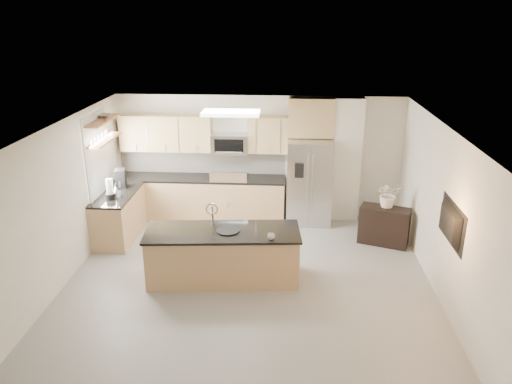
# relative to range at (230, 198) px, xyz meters

# --- Properties ---
(floor) EXTENTS (6.50, 6.50, 0.00)m
(floor) POSITION_rel_range_xyz_m (0.60, -2.92, -0.47)
(floor) COLOR #999791
(floor) RESTS_ON ground
(ceiling) EXTENTS (6.00, 6.50, 0.02)m
(ceiling) POSITION_rel_range_xyz_m (0.60, -2.92, 2.13)
(ceiling) COLOR silver
(ceiling) RESTS_ON wall_back
(wall_back) EXTENTS (6.00, 0.02, 2.60)m
(wall_back) POSITION_rel_range_xyz_m (0.60, 0.33, 0.83)
(wall_back) COLOR beige
(wall_back) RESTS_ON floor
(wall_front) EXTENTS (6.00, 0.02, 2.60)m
(wall_front) POSITION_rel_range_xyz_m (0.60, -6.17, 0.83)
(wall_front) COLOR beige
(wall_front) RESTS_ON floor
(wall_left) EXTENTS (0.02, 6.50, 2.60)m
(wall_left) POSITION_rel_range_xyz_m (-2.40, -2.92, 0.83)
(wall_left) COLOR beige
(wall_left) RESTS_ON floor
(wall_right) EXTENTS (0.02, 6.50, 2.60)m
(wall_right) POSITION_rel_range_xyz_m (3.60, -2.92, 0.83)
(wall_right) COLOR beige
(wall_right) RESTS_ON floor
(back_counter) EXTENTS (3.55, 0.66, 1.44)m
(back_counter) POSITION_rel_range_xyz_m (-0.63, 0.01, -0.00)
(back_counter) COLOR tan
(back_counter) RESTS_ON floor
(left_counter) EXTENTS (0.66, 1.50, 0.92)m
(left_counter) POSITION_rel_range_xyz_m (-2.07, -1.07, -0.01)
(left_counter) COLOR tan
(left_counter) RESTS_ON floor
(range) EXTENTS (0.76, 0.64, 1.14)m
(range) POSITION_rel_range_xyz_m (0.00, 0.00, 0.00)
(range) COLOR black
(range) RESTS_ON floor
(upper_cabinets) EXTENTS (3.50, 0.33, 0.75)m
(upper_cabinets) POSITION_rel_range_xyz_m (-0.70, 0.16, 1.35)
(upper_cabinets) COLOR tan
(upper_cabinets) RESTS_ON wall_back
(microwave) EXTENTS (0.76, 0.40, 0.40)m
(microwave) POSITION_rel_range_xyz_m (0.00, 0.12, 1.16)
(microwave) COLOR #B1B1B4
(microwave) RESTS_ON upper_cabinets
(refrigerator) EXTENTS (0.92, 0.78, 1.78)m
(refrigerator) POSITION_rel_range_xyz_m (1.66, -0.05, 0.42)
(refrigerator) COLOR #B1B1B4
(refrigerator) RESTS_ON floor
(partition_column) EXTENTS (0.60, 0.30, 2.60)m
(partition_column) POSITION_rel_range_xyz_m (2.42, 0.18, 0.83)
(partition_column) COLOR white
(partition_column) RESTS_ON floor
(window) EXTENTS (0.04, 1.15, 1.65)m
(window) POSITION_rel_range_xyz_m (-2.38, -1.07, 1.18)
(window) COLOR white
(window) RESTS_ON wall_left
(shelf_lower) EXTENTS (0.30, 1.20, 0.04)m
(shelf_lower) POSITION_rel_range_xyz_m (-2.25, -0.97, 1.48)
(shelf_lower) COLOR brown
(shelf_lower) RESTS_ON wall_left
(shelf_upper) EXTENTS (0.30, 1.20, 0.04)m
(shelf_upper) POSITION_rel_range_xyz_m (-2.25, -0.97, 1.85)
(shelf_upper) COLOR brown
(shelf_upper) RESTS_ON wall_left
(ceiling_fixture) EXTENTS (1.00, 0.50, 0.06)m
(ceiling_fixture) POSITION_rel_range_xyz_m (0.20, -1.32, 2.09)
(ceiling_fixture) COLOR white
(ceiling_fixture) RESTS_ON ceiling
(island) EXTENTS (2.58, 1.11, 1.29)m
(island) POSITION_rel_range_xyz_m (0.17, -2.55, -0.03)
(island) COLOR tan
(island) RESTS_ON floor
(credenza) EXTENTS (1.00, 0.68, 0.74)m
(credenza) POSITION_rel_range_xyz_m (3.07, -1.04, -0.10)
(credenza) COLOR black
(credenza) RESTS_ON floor
(cup) EXTENTS (0.14, 0.14, 0.09)m
(cup) POSITION_rel_range_xyz_m (0.97, -2.81, 0.44)
(cup) COLOR silver
(cup) RESTS_ON island
(platter) EXTENTS (0.49, 0.49, 0.02)m
(platter) POSITION_rel_range_xyz_m (0.26, -2.56, 0.41)
(platter) COLOR black
(platter) RESTS_ON island
(blender) EXTENTS (0.17, 0.17, 0.40)m
(blender) POSITION_rel_range_xyz_m (-2.07, -1.39, 0.62)
(blender) COLOR black
(blender) RESTS_ON left_counter
(kettle) EXTENTS (0.19, 0.19, 0.24)m
(kettle) POSITION_rel_range_xyz_m (-2.02, -1.21, 0.55)
(kettle) COLOR #B1B1B4
(kettle) RESTS_ON left_counter
(coffee_maker) EXTENTS (0.23, 0.27, 0.37)m
(coffee_maker) POSITION_rel_range_xyz_m (-2.09, -0.71, 0.62)
(coffee_maker) COLOR black
(coffee_maker) RESTS_ON left_counter
(bowl) EXTENTS (0.35, 0.35, 0.08)m
(bowl) POSITION_rel_range_xyz_m (-2.25, -0.79, 1.91)
(bowl) COLOR #B1B1B4
(bowl) RESTS_ON shelf_upper
(flower_vase) EXTENTS (0.75, 0.66, 0.76)m
(flower_vase) POSITION_rel_range_xyz_m (3.11, -0.97, 0.65)
(flower_vase) COLOR white
(flower_vase) RESTS_ON credenza
(television) EXTENTS (0.14, 1.08, 0.62)m
(television) POSITION_rel_range_xyz_m (3.51, -3.12, 0.88)
(television) COLOR black
(television) RESTS_ON wall_right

